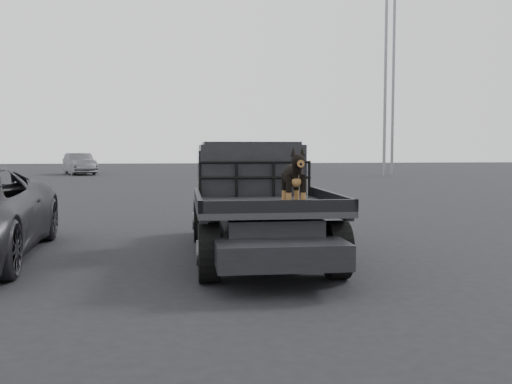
{
  "coord_description": "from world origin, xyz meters",
  "views": [
    {
      "loc": [
        -0.77,
        -7.4,
        1.68
      ],
      "look_at": [
        0.08,
        -0.64,
        1.17
      ],
      "focal_mm": 40.0,
      "sensor_mm": 36.0,
      "label": 1
    }
  ],
  "objects": [
    {
      "name": "distant_car_b",
      "position": [
        6.8,
        33.86,
        0.68
      ],
      "size": [
        2.05,
        4.76,
        1.36
      ],
      "primitive_type": "imported",
      "rotation": [
        0.0,
        0.0,
        0.03
      ],
      "color": "#454449",
      "rests_on": "ground"
    },
    {
      "name": "dog",
      "position": [
        0.59,
        -0.38,
        1.29
      ],
      "size": [
        0.32,
        0.6,
        0.74
      ],
      "primitive_type": null,
      "color": "black",
      "rests_on": "flatbed_ute"
    },
    {
      "name": "ute_cab",
      "position": [
        0.36,
        2.36,
        1.36
      ],
      "size": [
        1.72,
        1.3,
        0.88
      ],
      "primitive_type": null,
      "color": "black",
      "rests_on": "flatbed_ute"
    },
    {
      "name": "ground",
      "position": [
        0.0,
        0.0,
        0.0
      ],
      "size": [
        120.0,
        120.0,
        0.0
      ],
      "primitive_type": "plane",
      "color": "black",
      "rests_on": "ground"
    },
    {
      "name": "flatbed_ute",
      "position": [
        0.36,
        1.41,
        0.46
      ],
      "size": [
        2.0,
        5.4,
        0.92
      ],
      "primitive_type": null,
      "color": "black",
      "rests_on": "ground"
    },
    {
      "name": "floodlight_far",
      "position": [
        12.52,
        27.9,
        8.09
      ],
      "size": [
        1.08,
        0.28,
        14.98
      ],
      "color": "slate",
      "rests_on": "ground"
    },
    {
      "name": "distant_car_a",
      "position": [
        -7.58,
        31.2,
        0.7
      ],
      "size": [
        2.91,
        4.51,
        1.4
      ],
      "primitive_type": "imported",
      "rotation": [
        0.0,
        0.0,
        0.36
      ],
      "color": "#4A494E",
      "rests_on": "ground"
    },
    {
      "name": "floodlight_mid",
      "position": [
        11.25,
        25.85,
        7.51
      ],
      "size": [
        1.08,
        0.28,
        13.82
      ],
      "color": "slate",
      "rests_on": "ground"
    },
    {
      "name": "headache_rack",
      "position": [
        0.36,
        1.61,
        1.2
      ],
      "size": [
        1.8,
        0.08,
        0.55
      ],
      "primitive_type": null,
      "color": "black",
      "rests_on": "flatbed_ute"
    }
  ]
}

